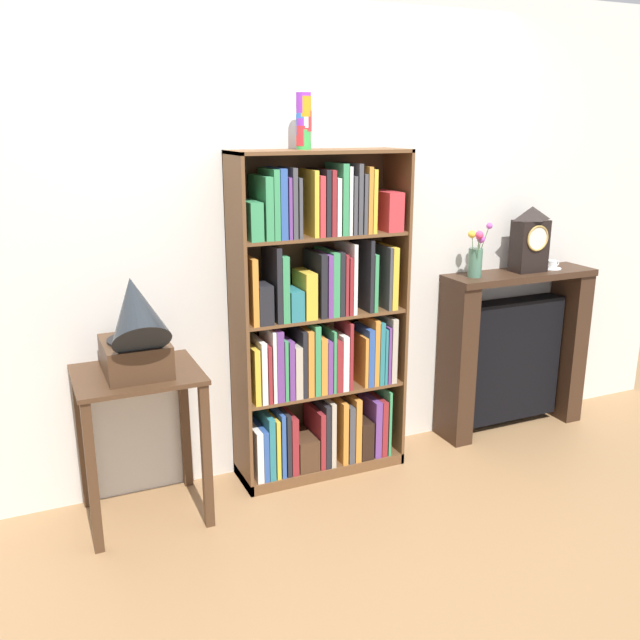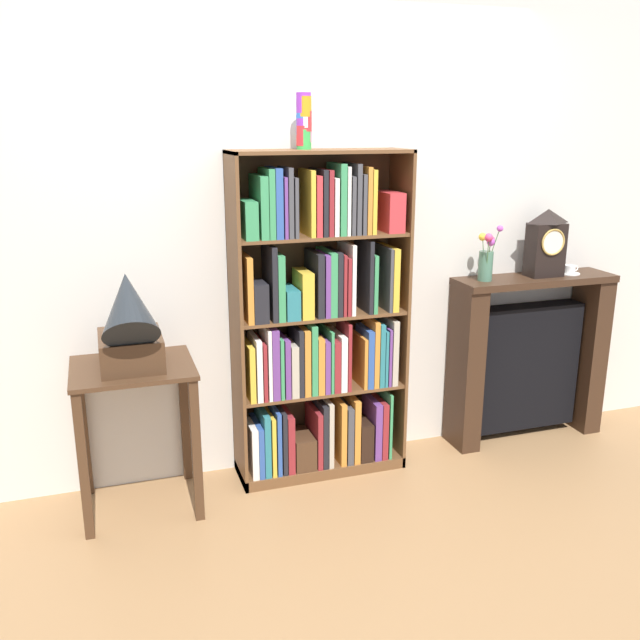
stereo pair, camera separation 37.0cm
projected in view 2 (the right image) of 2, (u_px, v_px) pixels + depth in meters
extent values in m
cube|color=#997047|center=(327.00, 479.00, 3.83)|extent=(7.88, 6.40, 0.02)
cube|color=silver|center=(339.00, 235.00, 3.82)|extent=(4.88, 0.08, 2.60)
cube|color=brown|center=(236.00, 326.00, 3.57)|extent=(0.02, 0.31, 1.77)
cube|color=brown|center=(398.00, 312.00, 3.84)|extent=(0.02, 0.31, 1.77)
cube|color=#4C311C|center=(312.00, 312.00, 3.84)|extent=(0.93, 0.01, 1.77)
cube|color=brown|center=(320.00, 151.00, 3.46)|extent=(0.93, 0.31, 0.02)
cube|color=brown|center=(320.00, 463.00, 3.94)|extent=(0.93, 0.31, 0.06)
cube|color=white|center=(252.00, 448.00, 3.73)|extent=(0.03, 0.20, 0.29)
cube|color=#2D519E|center=(257.00, 446.00, 3.76)|extent=(0.03, 0.25, 0.28)
cube|color=teal|center=(263.00, 439.00, 3.77)|extent=(0.03, 0.26, 0.35)
cube|color=gold|center=(269.00, 441.00, 3.77)|extent=(0.02, 0.23, 0.33)
cube|color=#2D519E|center=(275.00, 438.00, 3.77)|extent=(0.02, 0.22, 0.36)
cube|color=black|center=(280.00, 438.00, 3.78)|extent=(0.02, 0.22, 0.35)
cube|color=maroon|center=(287.00, 439.00, 3.79)|extent=(0.04, 0.22, 0.33)
cube|color=#472D1C|center=(301.00, 449.00, 3.84)|extent=(0.12, 0.23, 0.18)
cube|color=maroon|center=(314.00, 434.00, 3.85)|extent=(0.03, 0.25, 0.32)
cube|color=black|center=(320.00, 431.00, 3.85)|extent=(0.03, 0.24, 0.37)
cube|color=#B2A893|center=(325.00, 429.00, 3.86)|extent=(0.03, 0.23, 0.38)
cube|color=orange|center=(337.00, 428.00, 3.89)|extent=(0.03, 0.24, 0.36)
cube|color=#424247|center=(344.00, 430.00, 3.89)|extent=(0.04, 0.22, 0.33)
cube|color=orange|center=(350.00, 425.00, 3.91)|extent=(0.04, 0.25, 0.37)
cube|color=black|center=(361.00, 438.00, 3.93)|extent=(0.07, 0.20, 0.22)
cube|color=#663884|center=(372.00, 426.00, 3.94)|extent=(0.04, 0.22, 0.34)
cube|color=maroon|center=(379.00, 426.00, 3.95)|extent=(0.03, 0.20, 0.33)
cube|color=#388E56|center=(383.00, 420.00, 3.97)|extent=(0.02, 0.25, 0.39)
cube|color=brown|center=(320.00, 387.00, 3.81)|extent=(0.89, 0.29, 0.02)
cube|color=gold|center=(248.00, 370.00, 3.62)|extent=(0.03, 0.23, 0.30)
cube|color=white|center=(255.00, 366.00, 3.63)|extent=(0.03, 0.23, 0.33)
cube|color=maroon|center=(260.00, 367.00, 3.65)|extent=(0.02, 0.25, 0.31)
cube|color=white|center=(266.00, 361.00, 3.63)|extent=(0.02, 0.22, 0.38)
cube|color=#663884|center=(271.00, 360.00, 3.65)|extent=(0.04, 0.24, 0.38)
cube|color=#388E56|center=(277.00, 364.00, 3.66)|extent=(0.02, 0.22, 0.33)
cube|color=#663884|center=(283.00, 364.00, 3.67)|extent=(0.03, 0.24, 0.32)
cube|color=#B2A893|center=(289.00, 366.00, 3.70)|extent=(0.04, 0.25, 0.28)
cube|color=black|center=(296.00, 359.00, 3.69)|extent=(0.03, 0.23, 0.36)
cube|color=orange|center=(303.00, 359.00, 3.69)|extent=(0.03, 0.21, 0.36)
cube|color=#388E56|center=(308.00, 355.00, 3.71)|extent=(0.03, 0.25, 0.38)
cube|color=orange|center=(314.00, 360.00, 3.74)|extent=(0.04, 0.27, 0.31)
cube|color=#663884|center=(322.00, 363.00, 3.73)|extent=(0.03, 0.21, 0.29)
cube|color=#388E56|center=(325.00, 357.00, 3.76)|extent=(0.02, 0.26, 0.34)
cube|color=maroon|center=(331.00, 362.00, 3.76)|extent=(0.04, 0.23, 0.28)
cube|color=white|center=(337.00, 359.00, 3.78)|extent=(0.03, 0.25, 0.31)
cube|color=maroon|center=(344.00, 354.00, 3.76)|extent=(0.02, 0.20, 0.38)
cube|color=orange|center=(359.00, 359.00, 3.80)|extent=(0.02, 0.22, 0.28)
cube|color=#2D519E|center=(365.00, 356.00, 3.80)|extent=(0.03, 0.21, 0.32)
cube|color=orange|center=(370.00, 351.00, 3.80)|extent=(0.03, 0.21, 0.37)
cube|color=teal|center=(374.00, 350.00, 3.84)|extent=(0.03, 0.26, 0.36)
cube|color=teal|center=(379.00, 354.00, 3.84)|extent=(0.02, 0.23, 0.32)
cube|color=#663884|center=(384.00, 354.00, 3.83)|extent=(0.02, 0.20, 0.32)
cube|color=#B2A893|center=(387.00, 348.00, 3.86)|extent=(0.03, 0.25, 0.37)
cube|color=brown|center=(320.00, 314.00, 3.69)|extent=(0.89, 0.29, 0.02)
cube|color=orange|center=(246.00, 288.00, 3.50)|extent=(0.03, 0.24, 0.34)
cube|color=black|center=(258.00, 301.00, 3.51)|extent=(0.08, 0.18, 0.20)
cube|color=black|center=(270.00, 281.00, 3.53)|extent=(0.03, 0.24, 0.38)
cube|color=#388E56|center=(277.00, 286.00, 3.53)|extent=(0.04, 0.20, 0.34)
cube|color=teal|center=(289.00, 302.00, 3.58)|extent=(0.07, 0.21, 0.16)
cube|color=gold|center=(303.00, 293.00, 3.58)|extent=(0.06, 0.20, 0.24)
cube|color=black|center=(314.00, 283.00, 3.62)|extent=(0.03, 0.25, 0.33)
cube|color=#663884|center=(321.00, 284.00, 3.61)|extent=(0.03, 0.21, 0.33)
cube|color=#388E56|center=(327.00, 281.00, 3.64)|extent=(0.04, 0.26, 0.34)
cube|color=black|center=(334.00, 281.00, 3.64)|extent=(0.03, 0.23, 0.34)
cube|color=maroon|center=(338.00, 282.00, 3.66)|extent=(0.02, 0.25, 0.32)
cube|color=maroon|center=(342.00, 283.00, 3.67)|extent=(0.02, 0.26, 0.31)
cube|color=white|center=(346.00, 277.00, 3.66)|extent=(0.02, 0.25, 0.37)
cube|color=black|center=(363.00, 274.00, 3.69)|extent=(0.02, 0.25, 0.39)
cube|color=#388E56|center=(368.00, 281.00, 3.70)|extent=(0.02, 0.23, 0.31)
cube|color=#424247|center=(383.00, 277.00, 3.72)|extent=(0.02, 0.23, 0.34)
cube|color=gold|center=(387.00, 277.00, 3.74)|extent=(0.03, 0.25, 0.34)
cube|color=brown|center=(320.00, 235.00, 3.58)|extent=(0.89, 0.29, 0.02)
cube|color=#388E56|center=(248.00, 219.00, 3.40)|extent=(0.06, 0.21, 0.19)
cube|color=#388E56|center=(259.00, 206.00, 3.43)|extent=(0.04, 0.27, 0.31)
cube|color=#388E56|center=(267.00, 203.00, 3.42)|extent=(0.03, 0.24, 0.34)
cube|color=#2D519E|center=(274.00, 202.00, 3.43)|extent=(0.04, 0.24, 0.34)
cube|color=#663884|center=(281.00, 207.00, 3.43)|extent=(0.02, 0.20, 0.30)
cube|color=#424247|center=(286.00, 202.00, 3.44)|extent=(0.02, 0.21, 0.34)
cube|color=#424247|center=(291.00, 206.00, 3.46)|extent=(0.02, 0.23, 0.30)
cube|color=gold|center=(307.00, 202.00, 3.48)|extent=(0.02, 0.23, 0.33)
cube|color=#C63338|center=(313.00, 205.00, 3.50)|extent=(0.03, 0.23, 0.30)
cube|color=black|center=(318.00, 202.00, 3.51)|extent=(0.02, 0.26, 0.33)
cube|color=maroon|center=(325.00, 202.00, 3.50)|extent=(0.02, 0.20, 0.33)
cube|color=white|center=(330.00, 206.00, 3.52)|extent=(0.02, 0.23, 0.29)
cube|color=#388E56|center=(337.00, 199.00, 3.52)|extent=(0.03, 0.23, 0.36)
cube|color=white|center=(342.00, 200.00, 3.54)|extent=(0.02, 0.23, 0.34)
cube|color=#424247|center=(347.00, 205.00, 3.54)|extent=(0.02, 0.21, 0.30)
cube|color=#424247|center=(352.00, 198.00, 3.55)|extent=(0.02, 0.23, 0.36)
cube|color=#424247|center=(356.00, 203.00, 3.58)|extent=(0.02, 0.26, 0.30)
cube|color=orange|center=(361.00, 199.00, 3.58)|extent=(0.02, 0.26, 0.34)
cube|color=gold|center=(368.00, 201.00, 3.57)|extent=(0.02, 0.21, 0.33)
cube|color=#C63338|center=(389.00, 211.00, 3.63)|extent=(0.09, 0.23, 0.21)
cylinder|color=green|center=(304.00, 139.00, 3.45)|extent=(0.07, 0.07, 0.10)
cylinder|color=red|center=(304.00, 136.00, 3.45)|extent=(0.07, 0.07, 0.10)
cylinder|color=pink|center=(304.00, 132.00, 3.44)|extent=(0.07, 0.07, 0.10)
cylinder|color=purple|center=(304.00, 128.00, 3.44)|extent=(0.07, 0.07, 0.10)
cylinder|color=blue|center=(304.00, 125.00, 3.43)|extent=(0.07, 0.07, 0.10)
cylinder|color=red|center=(304.00, 121.00, 3.43)|extent=(0.07, 0.07, 0.10)
cylinder|color=white|center=(304.00, 118.00, 3.42)|extent=(0.07, 0.07, 0.10)
cylinder|color=blue|center=(304.00, 114.00, 3.42)|extent=(0.07, 0.07, 0.10)
cylinder|color=#28B2B7|center=(304.00, 110.00, 3.42)|extent=(0.07, 0.07, 0.10)
cylinder|color=orange|center=(304.00, 106.00, 3.41)|extent=(0.07, 0.07, 0.10)
cylinder|color=purple|center=(304.00, 103.00, 3.40)|extent=(0.07, 0.07, 0.10)
cube|color=#472D1C|center=(132.00, 368.00, 3.35)|extent=(0.59, 0.50, 0.02)
cube|color=#472D1C|center=(83.00, 467.00, 3.18)|extent=(0.04, 0.04, 0.74)
cube|color=#472D1C|center=(196.00, 451.00, 3.34)|extent=(0.04, 0.04, 0.74)
cube|color=#472D1C|center=(83.00, 429.00, 3.58)|extent=(0.04, 0.04, 0.74)
cube|color=#472D1C|center=(185.00, 416.00, 3.74)|extent=(0.04, 0.04, 0.74)
cube|color=#472D1C|center=(131.00, 350.00, 3.33)|extent=(0.29, 0.36, 0.16)
cylinder|color=black|center=(130.00, 333.00, 3.31)|extent=(0.25, 0.25, 0.01)
cylinder|color=#1E2328|center=(130.00, 332.00, 3.25)|extent=(0.03, 0.03, 0.06)
cone|color=#1E2328|center=(128.00, 304.00, 3.16)|extent=(0.26, 0.42, 0.42)
cube|color=#382316|center=(535.00, 280.00, 4.09)|extent=(0.99, 0.28, 0.04)
cube|color=#382316|center=(465.00, 369.00, 4.10)|extent=(0.12, 0.25, 0.98)
cube|color=#382316|center=(587.00, 354.00, 4.36)|extent=(0.12, 0.25, 0.98)
cube|color=black|center=(523.00, 367.00, 4.28)|extent=(0.71, 0.14, 0.79)
cube|color=black|center=(545.00, 250.00, 4.05)|extent=(0.21, 0.13, 0.31)
pyramid|color=black|center=(548.00, 216.00, 4.00)|extent=(0.21, 0.13, 0.08)
cylinder|color=silver|center=(553.00, 242.00, 3.98)|extent=(0.14, 0.01, 0.14)
torus|color=#B79347|center=(553.00, 242.00, 3.97)|extent=(0.16, 0.01, 0.16)
cylinder|color=#4C7A60|center=(485.00, 266.00, 3.96)|extent=(0.08, 0.08, 0.17)
cylinder|color=#4C753D|center=(491.00, 254.00, 3.92)|extent=(0.05, 0.07, 0.29)
sphere|color=#B24CB7|center=(500.00, 228.00, 3.85)|extent=(0.04, 0.04, 0.04)
cylinder|color=#4C753D|center=(488.00, 259.00, 3.98)|extent=(0.05, 0.03, 0.22)
sphere|color=#EA4275|center=(491.00, 240.00, 3.97)|extent=(0.04, 0.04, 0.04)
cylinder|color=#4C753D|center=(484.00, 257.00, 3.95)|extent=(0.02, 0.03, 0.24)
sphere|color=yellow|center=(483.00, 237.00, 3.92)|extent=(0.05, 0.05, 0.05)
cylinder|color=#4C753D|center=(487.00, 260.00, 3.92)|extent=(0.01, 0.05, 0.22)
sphere|color=#B24CB7|center=(491.00, 242.00, 3.87)|extent=(0.05, 0.05, 0.05)
cylinder|color=#4C753D|center=(487.00, 258.00, 3.90)|extent=(0.04, 0.06, 0.25)
sphere|color=#EA4275|center=(489.00, 238.00, 3.83)|extent=(0.05, 0.05, 0.05)
cylinder|color=white|center=(569.00, 273.00, 4.15)|extent=(0.13, 0.13, 0.01)
cylinder|color=white|center=(569.00, 269.00, 4.14)|extent=(0.07, 0.07, 0.05)
torus|color=white|center=(576.00, 268.00, 4.16)|extent=(0.04, 0.01, 0.04)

